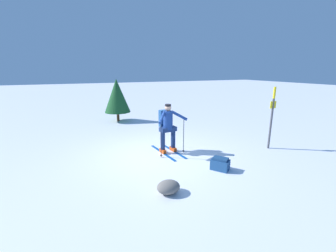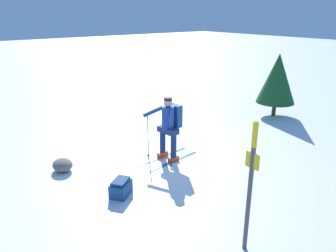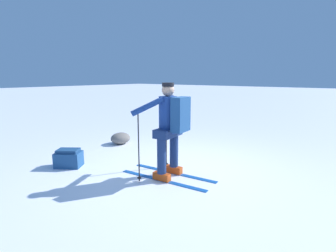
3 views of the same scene
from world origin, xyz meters
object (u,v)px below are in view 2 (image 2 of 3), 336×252
object	(u,v)px
skier	(169,125)
dropped_backpack	(121,188)
pine_tree	(277,78)
trail_marker	(251,177)
rock_boulder	(63,165)

from	to	relation	value
skier	dropped_backpack	xyz separation A→B (m)	(0.77, -1.86, -0.75)
skier	pine_tree	world-z (taller)	pine_tree
dropped_backpack	trail_marker	xyz separation A→B (m)	(2.60, 0.74, 1.10)
skier	rock_boulder	size ratio (longest dim) A/B	3.19
dropped_backpack	pine_tree	bearing A→B (deg)	100.70
trail_marker	rock_boulder	size ratio (longest dim) A/B	4.05
rock_boulder	dropped_backpack	bearing A→B (deg)	16.57
dropped_backpack	rock_boulder	xyz separation A→B (m)	(-1.79, -0.53, -0.02)
trail_marker	rock_boulder	distance (m)	4.71
dropped_backpack	pine_tree	world-z (taller)	pine_tree
pine_tree	rock_boulder	bearing A→B (deg)	-93.36
dropped_backpack	pine_tree	size ratio (longest dim) A/B	0.26
pine_tree	dropped_backpack	bearing A→B (deg)	-79.30
rock_boulder	skier	bearing A→B (deg)	66.87
skier	dropped_backpack	world-z (taller)	skier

